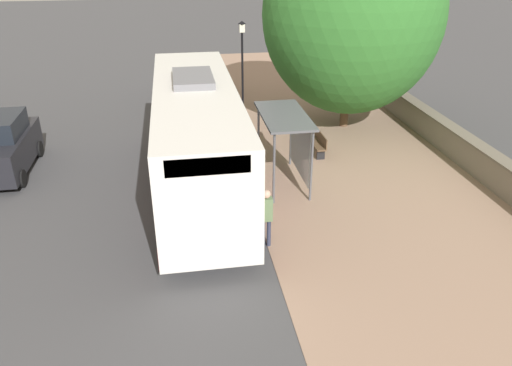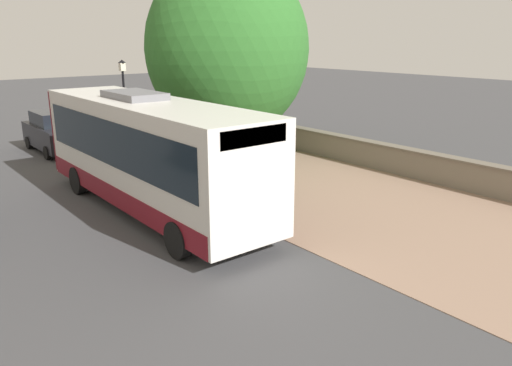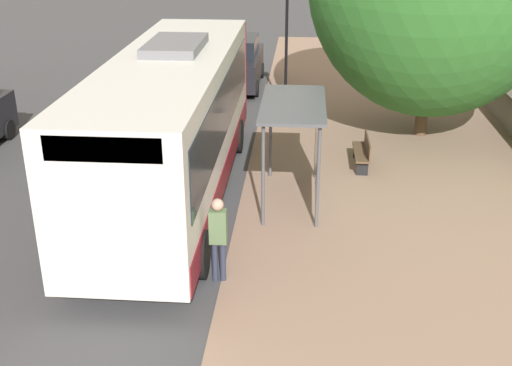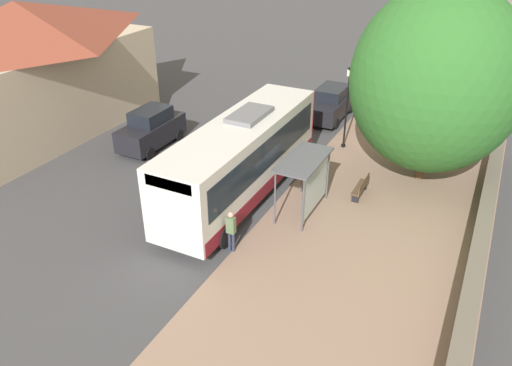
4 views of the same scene
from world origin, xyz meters
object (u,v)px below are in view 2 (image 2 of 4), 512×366
at_px(pedestrian, 267,198).
at_px(shade_tree, 227,49).
at_px(bus_shelter, 228,137).
at_px(parked_car_behind_bus, 55,132).
at_px(street_lamp_near, 125,102).
at_px(bench, 230,161).
at_px(bus, 149,152).

relative_size(pedestrian, shade_tree, 0.20).
distance_m(bus_shelter, pedestrian, 4.34).
height_order(shade_tree, parked_car_behind_bus, shade_tree).
bearing_deg(parked_car_behind_bus, bus_shelter, 103.65).
bearing_deg(parked_car_behind_bus, street_lamp_near, 119.02).
distance_m(bench, street_lamp_near, 5.83).
xyz_separation_m(pedestrian, parked_car_behind_bus, (1.20, -14.99, -0.10)).
relative_size(bus, street_lamp_near, 2.38).
bearing_deg(pedestrian, bench, -117.48).
distance_m(bus, shade_tree, 9.33).
height_order(bus, shade_tree, shade_tree).
height_order(bus, street_lamp_near, street_lamp_near).
xyz_separation_m(bench, shade_tree, (-2.09, -2.97, 4.51)).
bearing_deg(shade_tree, bus, 37.31).
relative_size(bus, parked_car_behind_bus, 2.36).
bearing_deg(parked_car_behind_bus, shade_tree, 139.25).
relative_size(bus_shelter, pedestrian, 1.82).
relative_size(bus_shelter, street_lamp_near, 0.72).
bearing_deg(bus_shelter, bus, -0.24).
relative_size(bus_shelter, shade_tree, 0.36).
distance_m(bus, bus_shelter, 3.12).
bearing_deg(pedestrian, parked_car_behind_bus, -85.42).
bearing_deg(shade_tree, parked_car_behind_bus, -40.75).
height_order(bus_shelter, street_lamp_near, street_lamp_near).
height_order(street_lamp_near, parked_car_behind_bus, street_lamp_near).
distance_m(bus, street_lamp_near, 7.69).
height_order(bus_shelter, bench, bus_shelter).
bearing_deg(parked_car_behind_bus, pedestrian, 94.58).
height_order(pedestrian, shade_tree, shade_tree).
distance_m(bus, pedestrian, 4.38).
distance_m(bus, parked_car_behind_bus, 11.09).
bearing_deg(pedestrian, bus_shelter, -110.59).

